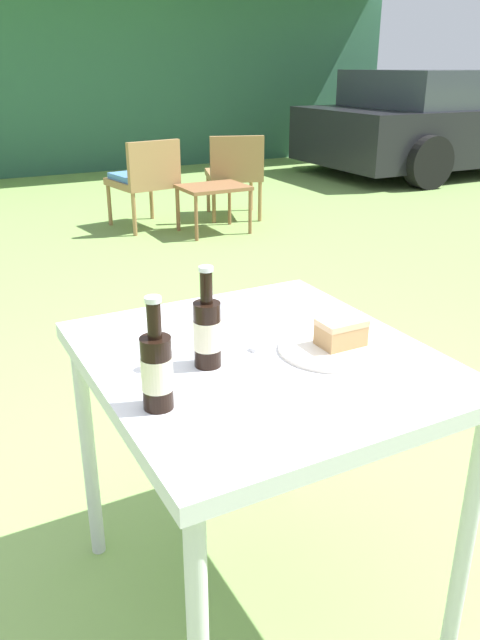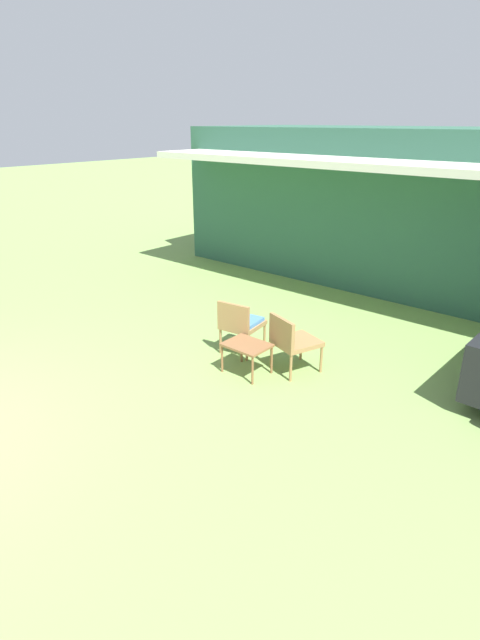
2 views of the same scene
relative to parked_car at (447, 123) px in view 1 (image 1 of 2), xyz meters
name	(u,v)px [view 1 (image 1 of 2)]	position (x,y,z in m)	size (l,w,h in m)	color
ground_plane	(257,595)	(-5.96, -5.35, -0.64)	(60.00, 60.00, 0.00)	#7A9E51
cabin_building	(54,57)	(-4.31, 3.85, 0.83)	(9.56, 4.72, 2.91)	#2D5B47
parked_car	(447,123)	(0.00, 0.00, 0.00)	(3.95, 2.23, 1.30)	black
wicker_chair_cushioned	(145,178)	(-4.77, -1.23, -0.19)	(0.56, 0.60, 0.78)	#9E7547
wicker_chair_plain	(234,171)	(-3.89, -1.24, -0.19)	(0.64, 0.67, 0.78)	#9E7547
garden_side_table	(213,191)	(-4.31, -1.65, -0.28)	(0.56, 0.44, 0.41)	brown
patio_table	(260,383)	(-5.96, -5.35, 0.02)	(0.76, 0.83, 0.74)	silver
cake_on_plate	(335,341)	(-5.79, -5.41, 0.12)	(0.24, 0.24, 0.07)	silver
cola_bottle_near	(207,331)	(-6.09, -5.34, 0.18)	(0.06, 0.06, 0.23)	black
cola_bottle_far	(157,369)	(-6.26, -5.47, 0.18)	(0.06, 0.06, 0.23)	black
fork	(318,354)	(-5.84, -5.42, 0.10)	(0.16, 0.07, 0.01)	silver
loose_bottle_cap	(254,349)	(-5.96, -5.33, 0.10)	(0.03, 0.03, 0.01)	silver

